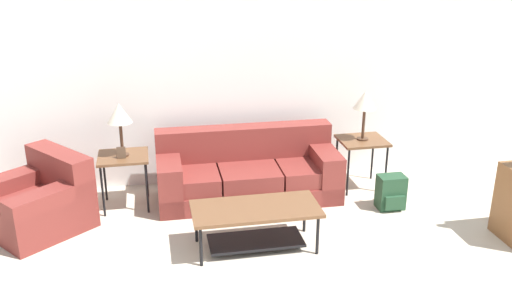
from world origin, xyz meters
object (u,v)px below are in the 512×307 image
table_lamp_right (365,101)px  side_table_right (362,144)px  side_table_left (123,161)px  coffee_table (256,218)px  couch (248,174)px  backpack (391,193)px  table_lamp_left (119,115)px  armchair (39,203)px

table_lamp_right → side_table_right: bearing=80.5°
side_table_left → table_lamp_right: 2.94m
coffee_table → side_table_right: bearing=38.0°
couch → backpack: couch is taller
couch → backpack: (1.58, -0.64, -0.10)m
side_table_left → table_lamp_left: 0.55m
couch → armchair: size_ratio=1.63×
side_table_left → table_lamp_left: bearing=-63.4°
couch → table_lamp_left: 1.67m
couch → side_table_right: bearing=0.3°
couch → side_table_right: 1.47m
armchair → side_table_right: armchair is taller
armchair → side_table_right: size_ratio=2.08×
armchair → table_lamp_left: bearing=21.0°
armchair → coffee_table: armchair is taller
coffee_table → side_table_right: side_table_right is taller
side_table_right → backpack: 0.76m
armchair → couch: bearing=8.2°
side_table_left → backpack: side_table_left is taller
table_lamp_left → backpack: bearing=-12.1°
couch → coffee_table: couch is taller
table_lamp_right → backpack: (0.13, -0.65, -0.93)m
couch → side_table_left: size_ratio=3.39×
couch → coffee_table: 1.24m
armchair → side_table_right: 3.82m
coffee_table → side_table_left: 1.82m
side_table_left → armchair: bearing=-159.0°
side_table_left → table_lamp_right: bearing=-0.0°
side_table_left → table_lamp_right: table_lamp_right is taller
couch → coffee_table: bearing=-96.5°
couch → table_lamp_right: table_lamp_right is taller
coffee_table → table_lamp_right: (1.58, 1.24, 0.79)m
backpack → table_lamp_right: bearing=101.7°
couch → table_lamp_right: bearing=0.3°
armchair → coffee_table: bearing=-22.0°
backpack → coffee_table: bearing=-161.0°
table_lamp_right → backpack: size_ratio=1.52×
couch → armchair: 2.38m
coffee_table → table_lamp_left: bearing=136.5°
couch → side_table_right: size_ratio=3.39×
side_table_right → table_lamp_right: size_ratio=1.04×
side_table_right → table_lamp_right: 0.55m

